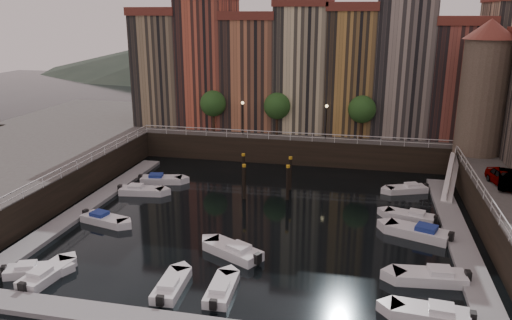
% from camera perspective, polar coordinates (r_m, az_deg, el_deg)
% --- Properties ---
extents(ground, '(200.00, 200.00, 0.00)m').
position_cam_1_polar(ground, '(44.42, 0.71, -6.45)').
color(ground, black).
rests_on(ground, ground).
extents(quay_far, '(80.00, 20.00, 3.00)m').
position_cam_1_polar(quay_far, '(68.44, 5.17, 3.03)').
color(quay_far, black).
rests_on(quay_far, ground).
extents(dock_left, '(2.00, 28.00, 0.35)m').
position_cam_1_polar(dock_left, '(49.19, -18.42, -4.80)').
color(dock_left, gray).
rests_on(dock_left, ground).
extents(dock_right, '(2.00, 28.00, 0.35)m').
position_cam_1_polar(dock_right, '(43.38, 22.09, -8.07)').
color(dock_right, gray).
rests_on(dock_right, ground).
extents(mountains, '(145.00, 100.00, 18.00)m').
position_cam_1_polar(mountains, '(150.52, 10.18, 12.60)').
color(mountains, '#2D382D').
rests_on(mountains, ground).
extents(far_terrace, '(48.70, 10.30, 17.50)m').
position_cam_1_polar(far_terrace, '(64.09, 8.08, 10.61)').
color(far_terrace, '#8B7758').
rests_on(far_terrace, quay_far).
extents(corner_tower, '(5.20, 5.20, 13.80)m').
position_cam_1_polar(corner_tower, '(56.27, 24.59, 7.73)').
color(corner_tower, '#6B5B4C').
rests_on(corner_tower, quay_right).
extents(promenade_trees, '(21.20, 3.20, 5.20)m').
position_cam_1_polar(promenade_trees, '(60.03, 3.05, 6.15)').
color(promenade_trees, black).
rests_on(promenade_trees, quay_far).
extents(street_lamps, '(10.36, 0.36, 4.18)m').
position_cam_1_polar(street_lamps, '(59.13, 3.19, 5.31)').
color(street_lamps, black).
rests_on(street_lamps, quay_far).
extents(railings, '(36.08, 34.04, 0.52)m').
position_cam_1_polar(railings, '(47.67, 1.92, -0.01)').
color(railings, white).
rests_on(railings, ground).
extents(gangway, '(2.78, 8.32, 3.73)m').
position_cam_1_polar(gangway, '(53.11, 21.43, -1.55)').
color(gangway, white).
rests_on(gangway, ground).
extents(mooring_pilings, '(5.47, 4.04, 3.78)m').
position_cam_1_polar(mooring_pilings, '(49.42, 1.18, -2.00)').
color(mooring_pilings, black).
rests_on(mooring_pilings, ground).
extents(boat_left_0, '(4.15, 2.78, 0.94)m').
position_cam_1_polar(boat_left_0, '(38.28, -24.08, -11.41)').
color(boat_left_0, silver).
rests_on(boat_left_0, ground).
extents(boat_left_2, '(4.55, 2.57, 1.02)m').
position_cam_1_polar(boat_left_2, '(44.88, -16.99, -6.49)').
color(boat_left_2, silver).
rests_on(boat_left_2, ground).
extents(boat_left_3, '(4.62, 2.18, 1.04)m').
position_cam_1_polar(boat_left_3, '(50.90, -13.04, -3.43)').
color(boat_left_3, silver).
rests_on(boat_left_3, ground).
extents(boat_left_4, '(4.67, 2.47, 1.05)m').
position_cam_1_polar(boat_left_4, '(53.82, -10.85, -2.20)').
color(boat_left_4, silver).
rests_on(boat_left_4, ground).
extents(boat_right_0, '(4.81, 2.09, 1.09)m').
position_cam_1_polar(boat_right_0, '(32.23, 19.46, -16.25)').
color(boat_right_0, silver).
rests_on(boat_right_0, ground).
extents(boat_right_1, '(5.05, 2.26, 1.14)m').
position_cam_1_polar(boat_right_1, '(36.10, 19.40, -12.48)').
color(boat_right_1, silver).
rests_on(boat_right_1, ground).
extents(boat_right_2, '(5.30, 3.49, 1.20)m').
position_cam_1_polar(boat_right_2, '(42.43, 18.15, -7.87)').
color(boat_right_2, silver).
rests_on(boat_right_2, ground).
extents(boat_right_3, '(4.49, 2.65, 1.01)m').
position_cam_1_polar(boat_right_3, '(45.54, 17.30, -6.18)').
color(boat_right_3, silver).
rests_on(boat_right_3, ground).
extents(boat_right_4, '(4.28, 2.89, 0.97)m').
position_cam_1_polar(boat_right_4, '(52.39, 16.94, -3.19)').
color(boat_right_4, silver).
rests_on(boat_right_4, ground).
extents(boat_near_0, '(2.11, 4.55, 1.03)m').
position_cam_1_polar(boat_near_0, '(37.31, -22.89, -11.95)').
color(boat_near_0, silver).
rests_on(boat_near_0, ground).
extents(boat_near_1, '(1.78, 4.37, 0.99)m').
position_cam_1_polar(boat_near_1, '(33.69, -9.69, -14.00)').
color(boat_near_1, silver).
rests_on(boat_near_1, ground).
extents(boat_near_2, '(1.70, 4.28, 0.98)m').
position_cam_1_polar(boat_near_2, '(32.92, -3.98, -14.58)').
color(boat_near_2, silver).
rests_on(boat_near_2, ground).
extents(car_a, '(2.70, 4.61, 1.47)m').
position_cam_1_polar(car_a, '(47.48, 26.52, -1.92)').
color(car_a, gray).
rests_on(car_a, quay_right).
extents(car_b, '(2.22, 4.43, 1.39)m').
position_cam_1_polar(car_b, '(47.45, 26.81, -2.02)').
color(car_b, gray).
rests_on(car_b, quay_right).
extents(boat_extra_767, '(4.96, 3.80, 1.14)m').
position_cam_1_polar(boat_extra_767, '(37.49, -2.54, -10.36)').
color(boat_extra_767, silver).
rests_on(boat_extra_767, ground).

